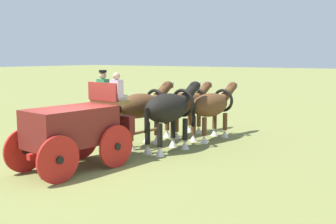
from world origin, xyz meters
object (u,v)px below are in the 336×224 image
object	(u,v)px
show_wagon	(76,127)
draft_horse_rear_off	(169,109)
draft_horse_lead_near	(186,104)
draft_horse_rear_near	(142,107)
draft_horse_lead_off	(212,106)

from	to	relation	value
show_wagon	draft_horse_rear_off	bearing A→B (deg)	-16.09
draft_horse_rear_off	show_wagon	bearing A→B (deg)	163.91
draft_horse_rear_off	draft_horse_lead_near	distance (m)	2.93
draft_horse_rear_near	draft_horse_rear_off	world-z (taller)	draft_horse_rear_off
show_wagon	draft_horse_rear_near	world-z (taller)	show_wagon
show_wagon	draft_horse_lead_near	size ratio (longest dim) A/B	1.72
draft_horse_rear_near	draft_horse_lead_near	xyz separation A→B (m)	(2.59, -0.24, -0.11)
draft_horse_rear_off	draft_horse_lead_off	distance (m)	2.62
show_wagon	draft_horse_lead_near	bearing A→B (deg)	0.89
show_wagon	draft_horse_lead_off	bearing A→B (deg)	-11.44
draft_horse_rear_near	draft_horse_lead_off	world-z (taller)	draft_horse_rear_near
draft_horse_rear_near	draft_horse_rear_off	xyz separation A→B (m)	(-0.14, -1.29, 0.04)
show_wagon	draft_horse_rear_near	size ratio (longest dim) A/B	1.85
draft_horse_rear_near	draft_horse_lead_near	world-z (taller)	draft_horse_rear_near
show_wagon	draft_horse_lead_near	world-z (taller)	show_wagon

